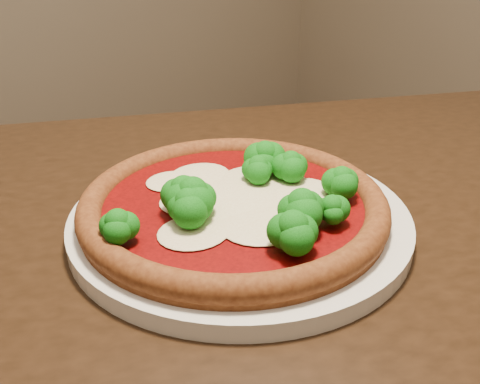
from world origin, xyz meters
TOP-DOWN VIEW (x-y plane):
  - dining_table at (0.17, 0.03)m, footprint 1.49×1.25m
  - plate at (0.14, 0.06)m, footprint 0.35×0.35m
  - pizza at (0.14, 0.05)m, footprint 0.31×0.31m

SIDE VIEW (x-z plane):
  - dining_table at x=0.17m, z-range 0.28..1.03m
  - plate at x=0.14m, z-range 0.75..0.77m
  - pizza at x=0.14m, z-range 0.75..0.81m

